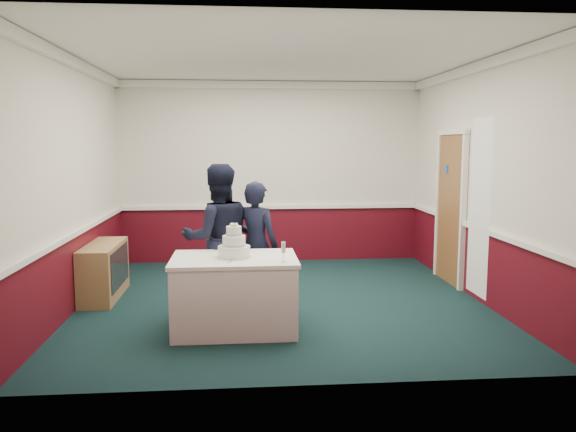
{
  "coord_description": "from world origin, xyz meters",
  "views": [
    {
      "loc": [
        -0.51,
        -6.88,
        1.98
      ],
      "look_at": [
        0.07,
        -0.1,
        1.1
      ],
      "focal_mm": 35.0,
      "sensor_mm": 36.0,
      "label": 1
    }
  ],
  "objects": [
    {
      "name": "cake_table",
      "position": [
        -0.59,
        -1.04,
        0.4
      ],
      "size": [
        1.32,
        0.92,
        0.79
      ],
      "color": "white",
      "rests_on": "ground"
    },
    {
      "name": "ground",
      "position": [
        0.0,
        0.0,
        0.0
      ],
      "size": [
        5.0,
        5.0,
        0.0
      ],
      "primitive_type": "plane",
      "color": "black",
      "rests_on": "ground"
    },
    {
      "name": "wedding_cake",
      "position": [
        -0.59,
        -1.04,
        0.9
      ],
      "size": [
        0.35,
        0.35,
        0.36
      ],
      "color": "white",
      "rests_on": "cake_table"
    },
    {
      "name": "room_shell",
      "position": [
        0.08,
        0.61,
        1.97
      ],
      "size": [
        5.0,
        5.0,
        3.0
      ],
      "color": "silver",
      "rests_on": "ground"
    },
    {
      "name": "champagne_flute",
      "position": [
        -0.09,
        -1.32,
        0.93
      ],
      "size": [
        0.05,
        0.05,
        0.21
      ],
      "color": "silver",
      "rests_on": "cake_table"
    },
    {
      "name": "cake_knife",
      "position": [
        -0.62,
        -1.24,
        0.79
      ],
      "size": [
        0.07,
        0.22,
        0.0
      ],
      "primitive_type": "cube",
      "rotation": [
        0.0,
        0.0,
        -0.26
      ],
      "color": "silver",
      "rests_on": "cake_table"
    },
    {
      "name": "person_man",
      "position": [
        -0.78,
        -0.33,
        0.87
      ],
      "size": [
        0.97,
        0.82,
        1.75
      ],
      "primitive_type": "imported",
      "rotation": [
        0.0,
        0.0,
        3.35
      ],
      "color": "black",
      "rests_on": "ground"
    },
    {
      "name": "sideboard",
      "position": [
        -2.28,
        0.38,
        0.35
      ],
      "size": [
        0.41,
        1.2,
        0.7
      ],
      "color": "#9E824D",
      "rests_on": "ground"
    },
    {
      "name": "person_woman",
      "position": [
        -0.33,
        -0.26,
        0.77
      ],
      "size": [
        0.67,
        0.59,
        1.54
      ],
      "primitive_type": "imported",
      "rotation": [
        0.0,
        0.0,
        2.65
      ],
      "color": "black",
      "rests_on": "ground"
    }
  ]
}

